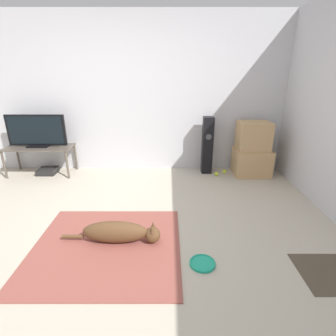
# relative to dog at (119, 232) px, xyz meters

# --- Properties ---
(ground_plane) EXTENTS (12.00, 12.00, 0.00)m
(ground_plane) POSITION_rel_dog_xyz_m (-0.13, 0.13, -0.12)
(ground_plane) COLOR #BCB29E
(wall_back) EXTENTS (8.00, 0.06, 2.55)m
(wall_back) POSITION_rel_dog_xyz_m (-0.13, 2.23, 1.15)
(wall_back) COLOR silver
(wall_back) RESTS_ON ground_plane
(area_rug) EXTENTS (1.48, 1.38, 0.01)m
(area_rug) POSITION_rel_dog_xyz_m (-0.13, -0.08, -0.12)
(area_rug) COLOR #934C42
(area_rug) RESTS_ON ground_plane
(dog) EXTENTS (1.02, 0.21, 0.23)m
(dog) POSITION_rel_dog_xyz_m (0.00, 0.00, 0.00)
(dog) COLOR brown
(dog) RESTS_ON area_rug
(frisbee) EXTENTS (0.24, 0.24, 0.03)m
(frisbee) POSITION_rel_dog_xyz_m (0.81, -0.33, -0.11)
(frisbee) COLOR #199E7A
(frisbee) RESTS_ON ground_plane
(cardboard_box_lower) EXTENTS (0.58, 0.47, 0.44)m
(cardboard_box_lower) POSITION_rel_dog_xyz_m (1.90, 1.90, 0.10)
(cardboard_box_lower) COLOR tan
(cardboard_box_lower) RESTS_ON ground_plane
(cardboard_box_upper) EXTENTS (0.50, 0.41, 0.46)m
(cardboard_box_upper) POSITION_rel_dog_xyz_m (1.89, 1.89, 0.55)
(cardboard_box_upper) COLOR tan
(cardboard_box_upper) RESTS_ON cardboard_box_lower
(floor_speaker) EXTENTS (0.17, 0.18, 0.96)m
(floor_speaker) POSITION_rel_dog_xyz_m (1.16, 1.99, 0.36)
(floor_speaker) COLOR black
(floor_speaker) RESTS_ON ground_plane
(tv_stand) EXTENTS (1.08, 0.48, 0.48)m
(tv_stand) POSITION_rel_dog_xyz_m (-1.65, 1.92, 0.30)
(tv_stand) COLOR brown
(tv_stand) RESTS_ON ground_plane
(tv) EXTENTS (0.95, 0.20, 0.53)m
(tv) POSITION_rel_dog_xyz_m (-1.65, 1.92, 0.62)
(tv) COLOR black
(tv) RESTS_ON tv_stand
(tennis_ball_by_boxes) EXTENTS (0.07, 0.07, 0.07)m
(tennis_ball_by_boxes) POSITION_rel_dog_xyz_m (1.47, 1.93, -0.09)
(tennis_ball_by_boxes) COLOR #C6E033
(tennis_ball_by_boxes) RESTS_ON ground_plane
(tennis_ball_near_speaker) EXTENTS (0.07, 0.07, 0.07)m
(tennis_ball_near_speaker) POSITION_rel_dog_xyz_m (1.31, 1.82, -0.09)
(tennis_ball_near_speaker) COLOR #C6E033
(tennis_ball_near_speaker) RESTS_ON ground_plane
(game_console) EXTENTS (0.30, 0.28, 0.09)m
(game_console) POSITION_rel_dog_xyz_m (-1.58, 1.92, -0.08)
(game_console) COLOR black
(game_console) RESTS_ON ground_plane
(door_mat) EXTENTS (0.59, 0.51, 0.01)m
(door_mat) POSITION_rel_dog_xyz_m (1.95, -0.45, -0.12)
(door_mat) COLOR #4C4233
(door_mat) RESTS_ON ground_plane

